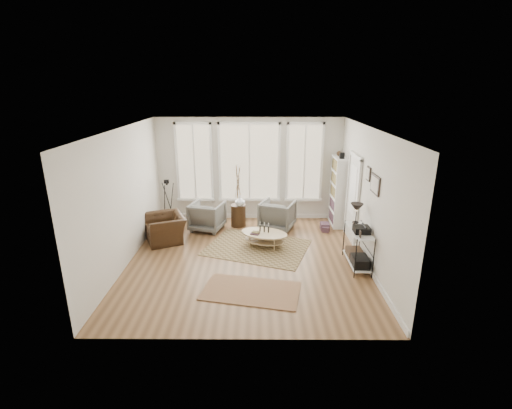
{
  "coord_description": "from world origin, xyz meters",
  "views": [
    {
      "loc": [
        0.25,
        -7.54,
        3.75
      ],
      "look_at": [
        0.2,
        0.6,
        1.1
      ],
      "focal_mm": 26.0,
      "sensor_mm": 36.0,
      "label": 1
    }
  ],
  "objects_px": {
    "low_shelf": "(358,244)",
    "armchair_right": "(278,215)",
    "coffee_table": "(264,236)",
    "side_table": "(238,198)",
    "bookcase": "(338,191)",
    "armchair_left": "(207,216)",
    "accent_chair": "(165,228)"
  },
  "relations": [
    {
      "from": "armchair_right",
      "to": "side_table",
      "type": "distance_m",
      "value": 1.17
    },
    {
      "from": "armchair_right",
      "to": "low_shelf",
      "type": "bearing_deg",
      "value": 147.8
    },
    {
      "from": "low_shelf",
      "to": "coffee_table",
      "type": "xyz_separation_m",
      "value": [
        -1.99,
        0.99,
        -0.23
      ]
    },
    {
      "from": "low_shelf",
      "to": "armchair_right",
      "type": "xyz_separation_m",
      "value": [
        -1.61,
        2.17,
        -0.12
      ]
    },
    {
      "from": "coffee_table",
      "to": "armchair_right",
      "type": "height_order",
      "value": "armchair_right"
    },
    {
      "from": "side_table",
      "to": "accent_chair",
      "type": "xyz_separation_m",
      "value": [
        -1.77,
        -1.02,
        -0.49
      ]
    },
    {
      "from": "low_shelf",
      "to": "accent_chair",
      "type": "height_order",
      "value": "low_shelf"
    },
    {
      "from": "low_shelf",
      "to": "armchair_right",
      "type": "distance_m",
      "value": 2.7
    },
    {
      "from": "accent_chair",
      "to": "bookcase",
      "type": "bearing_deg",
      "value": 79.57
    },
    {
      "from": "side_table",
      "to": "bookcase",
      "type": "bearing_deg",
      "value": 3.27
    },
    {
      "from": "coffee_table",
      "to": "accent_chair",
      "type": "bearing_deg",
      "value": 171.82
    },
    {
      "from": "bookcase",
      "to": "armchair_left",
      "type": "distance_m",
      "value": 3.62
    },
    {
      "from": "bookcase",
      "to": "low_shelf",
      "type": "bearing_deg",
      "value": -91.28
    },
    {
      "from": "low_shelf",
      "to": "side_table",
      "type": "bearing_deg",
      "value": 138.54
    },
    {
      "from": "low_shelf",
      "to": "accent_chair",
      "type": "distance_m",
      "value": 4.65
    },
    {
      "from": "low_shelf",
      "to": "armchair_left",
      "type": "distance_m",
      "value": 4.07
    },
    {
      "from": "low_shelf",
      "to": "armchair_left",
      "type": "relative_size",
      "value": 1.55
    },
    {
      "from": "coffee_table",
      "to": "armchair_right",
      "type": "bearing_deg",
      "value": 71.96
    },
    {
      "from": "armchair_left",
      "to": "side_table",
      "type": "height_order",
      "value": "side_table"
    },
    {
      "from": "armchair_right",
      "to": "side_table",
      "type": "xyz_separation_m",
      "value": [
        -1.07,
        0.2,
        0.43
      ]
    },
    {
      "from": "low_shelf",
      "to": "armchair_left",
      "type": "height_order",
      "value": "low_shelf"
    },
    {
      "from": "armchair_left",
      "to": "armchair_right",
      "type": "distance_m",
      "value": 1.89
    },
    {
      "from": "armchair_right",
      "to": "side_table",
      "type": "relative_size",
      "value": 0.51
    },
    {
      "from": "bookcase",
      "to": "low_shelf",
      "type": "xyz_separation_m",
      "value": [
        -0.06,
        -2.52,
        -0.44
      ]
    },
    {
      "from": "coffee_table",
      "to": "side_table",
      "type": "relative_size",
      "value": 0.77
    },
    {
      "from": "side_table",
      "to": "armchair_right",
      "type": "bearing_deg",
      "value": -10.43
    },
    {
      "from": "accent_chair",
      "to": "armchair_right",
      "type": "bearing_deg",
      "value": 81.08
    },
    {
      "from": "bookcase",
      "to": "coffee_table",
      "type": "bearing_deg",
      "value": -143.22
    },
    {
      "from": "low_shelf",
      "to": "armchair_right",
      "type": "relative_size",
      "value": 1.51
    },
    {
      "from": "low_shelf",
      "to": "coffee_table",
      "type": "distance_m",
      "value": 2.23
    },
    {
      "from": "coffee_table",
      "to": "accent_chair",
      "type": "height_order",
      "value": "accent_chair"
    },
    {
      "from": "armchair_right",
      "to": "accent_chair",
      "type": "xyz_separation_m",
      "value": [
        -2.84,
        -0.82,
        -0.06
      ]
    }
  ]
}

